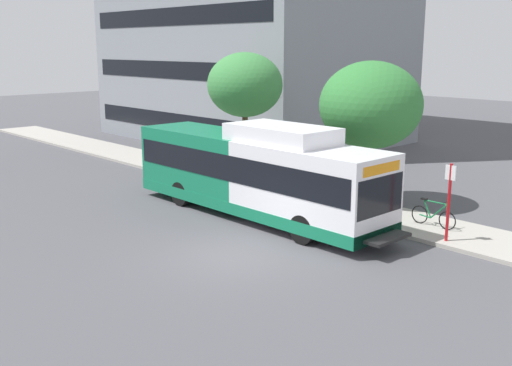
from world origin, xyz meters
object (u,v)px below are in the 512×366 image
object	(u,v)px
bicycle_parked	(433,215)
street_tree_near_stop	(371,105)
transit_bus	(256,173)
bus_stop_sign_pole	(449,196)
street_tree_mid_block	(245,85)

from	to	relation	value
bicycle_parked	street_tree_near_stop	size ratio (longest dim) A/B	0.31
transit_bus	bus_stop_sign_pole	xyz separation A→B (m)	(2.24, -6.82, -0.05)
bicycle_parked	street_tree_mid_block	world-z (taller)	street_tree_mid_block
bus_stop_sign_pole	street_tree_near_stop	xyz separation A→B (m)	(2.26, 4.90, 2.47)
bicycle_parked	bus_stop_sign_pole	bearing A→B (deg)	-134.15
transit_bus	street_tree_mid_block	distance (m)	7.72
street_tree_near_stop	street_tree_mid_block	size ratio (longest dim) A/B	0.95
bus_stop_sign_pole	street_tree_mid_block	distance (m)	12.93
bus_stop_sign_pole	street_tree_near_stop	distance (m)	5.93
bicycle_parked	transit_bus	bearing A→B (deg)	120.82
street_tree_near_stop	transit_bus	bearing A→B (deg)	156.93
transit_bus	street_tree_near_stop	distance (m)	5.46
transit_bus	street_tree_mid_block	bearing A→B (deg)	50.99
bus_stop_sign_pole	street_tree_mid_block	bearing A→B (deg)	79.63
bicycle_parked	street_tree_near_stop	world-z (taller)	street_tree_near_stop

